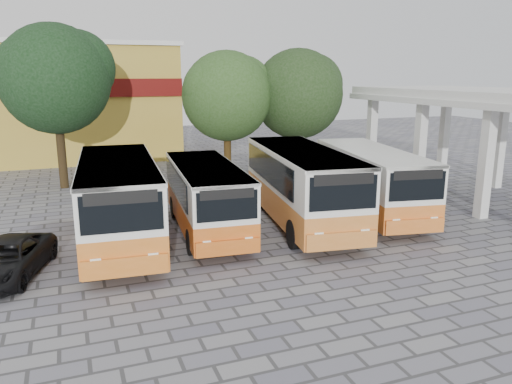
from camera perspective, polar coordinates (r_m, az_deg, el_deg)
name	(u,v)px	position (r m, az deg, el deg)	size (l,w,h in m)	color
ground	(345,254)	(17.90, 10.19, -6.93)	(90.00, 90.00, 0.00)	gray
terminal_shelter	(499,100)	(26.64, 26.06, 9.40)	(6.80, 15.80, 5.40)	silver
shophouse_block	(32,101)	(40.42, -24.21, 9.44)	(20.40, 10.40, 8.30)	#AE8E2D
bus_far_left	(119,197)	(18.81, -15.43, -0.50)	(3.22, 8.76, 3.10)	orange
bus_centre_left	(206,194)	(19.63, -5.68, -0.20)	(2.89, 7.66, 2.70)	#CC5B16
bus_centre_right	(302,182)	(20.56, 5.25, 1.18)	(3.82, 9.03, 3.15)	orange
bus_far_right	(371,178)	(22.55, 13.04, 1.62)	(3.81, 8.41, 2.91)	orange
tree_left	(56,75)	(28.90, -21.89, 12.26)	(6.05, 5.76, 8.74)	#342714
tree_middle	(228,93)	(28.57, -3.26, 11.22)	(5.29, 5.04, 7.43)	#463113
tree_right	(299,91)	(30.07, 4.90, 11.43)	(5.54, 5.27, 7.60)	#48381F
parked_car	(7,259)	(17.30, -26.61, -6.89)	(1.93, 4.18, 1.16)	black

